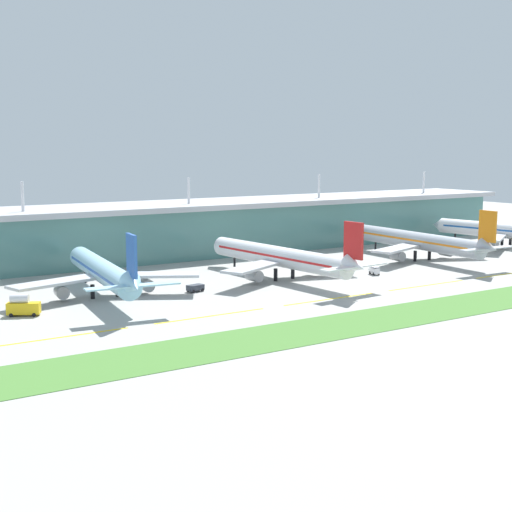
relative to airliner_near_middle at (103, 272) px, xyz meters
name	(u,v)px	position (x,y,z in m)	size (l,w,h in m)	color
ground_plane	(361,304)	(49.38, -42.07, -6.45)	(600.00, 600.00, 0.00)	#9E9E99
terminal_building	(182,229)	(49.38, 53.40, 3.02)	(288.00, 34.00, 27.54)	slate
airliner_near_middle	(103,272)	(0.00, 0.00, 0.00)	(48.39, 63.42, 18.90)	#9ED1EA
airliner_center	(281,257)	(51.98, -3.97, 0.00)	(48.62, 67.22, 18.90)	white
airliner_far_middle	(420,241)	(111.59, 0.27, 0.00)	(48.76, 67.21, 18.90)	#ADB2BC
airliner_farthest	(503,231)	(160.76, 5.47, 0.00)	(47.98, 60.51, 18.90)	white
taxiway_stripe_west	(62,337)	(-21.62, -33.60, -6.43)	(28.00, 0.70, 0.04)	yellow
taxiway_stripe_mid_west	(211,316)	(12.38, -33.60, -6.43)	(28.00, 0.70, 0.04)	yellow
taxiway_stripe_centre	(330,299)	(46.38, -33.60, -6.43)	(28.00, 0.70, 0.04)	yellow
taxiway_stripe_mid_east	(427,285)	(80.38, -33.60, -6.43)	(28.00, 0.70, 0.04)	yellow
taxiway_stripe_east	(508,274)	(114.38, -33.60, -6.43)	(28.00, 0.70, 0.04)	yellow
grass_verge	(403,315)	(49.38, -56.32, -6.40)	(300.00, 18.00, 0.10)	#477A33
fuel_truck	(23,306)	(-23.15, -10.46, -4.19)	(7.57, 5.73, 4.95)	gold
pushback_tug	(195,288)	(22.54, -6.94, -5.35)	(4.78, 3.23, 1.85)	#333842
baggage_cart	(374,270)	(79.79, -12.81, -5.19)	(2.81, 3.95, 2.48)	silver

